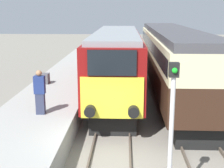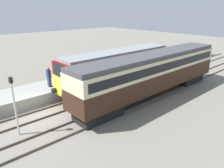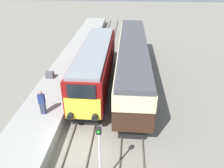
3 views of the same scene
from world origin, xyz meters
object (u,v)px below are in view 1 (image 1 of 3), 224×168
at_px(locomotive, 117,62).
at_px(signal_post, 172,125).
at_px(person_on_platform, 40,92).
at_px(passenger_carriage, 172,55).
at_px(luggage_crate, 43,79).

relative_size(locomotive, signal_post, 3.33).
bearing_deg(locomotive, signal_post, -80.90).
height_order(locomotive, person_on_platform, locomotive).
relative_size(passenger_carriage, signal_post, 4.36).
bearing_deg(locomotive, luggage_crate, -174.17).
distance_m(passenger_carriage, person_on_platform, 9.57).
bearing_deg(signal_post, passenger_carriage, 81.80).
relative_size(locomotive, person_on_platform, 7.10).
bearing_deg(passenger_carriage, luggage_crate, -168.14).
bearing_deg(luggage_crate, locomotive, 5.83).
bearing_deg(signal_post, locomotive, 99.10).
xyz_separation_m(locomotive, luggage_crate, (-4.32, -0.44, -0.94)).
xyz_separation_m(passenger_carriage, luggage_crate, (-7.72, -1.62, -1.19)).
bearing_deg(person_on_platform, signal_post, -45.02).
relative_size(person_on_platform, signal_post, 0.47).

